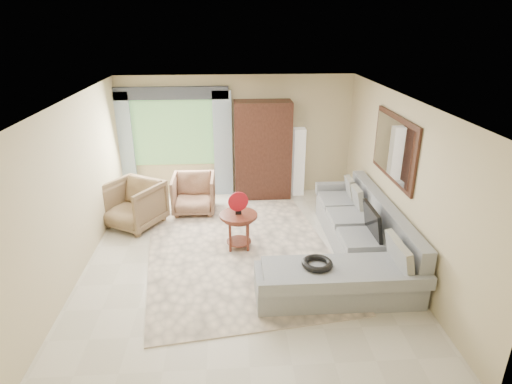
{
  "coord_description": "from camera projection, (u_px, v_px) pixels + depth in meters",
  "views": [
    {
      "loc": [
        -0.18,
        -6.08,
        3.67
      ],
      "look_at": [
        0.25,
        0.35,
        1.05
      ],
      "focal_mm": 30.0,
      "sensor_mm": 36.0,
      "label": 1
    }
  ],
  "objects": [
    {
      "name": "red_disc",
      "position": [
        238.0,
        202.0,
        7.05
      ],
      "size": [
        0.34,
        0.08,
        0.34
      ],
      "primitive_type": "cylinder",
      "rotation": [
        1.57,
        0.0,
        0.17
      ],
      "color": "#A6101A",
      "rests_on": "coffee_table"
    },
    {
      "name": "potted_plant",
      "position": [
        138.0,
        191.0,
        9.15
      ],
      "size": [
        0.49,
        0.44,
        0.5
      ],
      "primitive_type": "imported",
      "rotation": [
        0.0,
        0.0,
        -0.11
      ],
      "color": "#999999",
      "rests_on": "ground"
    },
    {
      "name": "area_rug",
      "position": [
        240.0,
        253.0,
        7.2
      ],
      "size": [
        3.51,
        4.37,
        0.02
      ],
      "primitive_type": "cube",
      "rotation": [
        0.0,
        0.0,
        0.13
      ],
      "color": "beige",
      "rests_on": "ground"
    },
    {
      "name": "floor_lamp",
      "position": [
        299.0,
        162.0,
        9.38
      ],
      "size": [
        0.24,
        0.24,
        1.5
      ],
      "primitive_type": "cube",
      "color": "silver",
      "rests_on": "ground"
    },
    {
      "name": "sectional_sofa",
      "position": [
        353.0,
        246.0,
        6.85
      ],
      "size": [
        2.3,
        3.46,
        0.9
      ],
      "color": "#93979B",
      "rests_on": "ground"
    },
    {
      "name": "tv_screen",
      "position": [
        373.0,
        221.0,
        6.7
      ],
      "size": [
        0.14,
        0.74,
        0.48
      ],
      "primitive_type": "cube",
      "rotation": [
        0.0,
        -0.17,
        0.0
      ],
      "color": "black",
      "rests_on": "sectional_sofa"
    },
    {
      "name": "armchair_left",
      "position": [
        133.0,
        204.0,
        8.01
      ],
      "size": [
        1.29,
        1.3,
        0.87
      ],
      "primitive_type": "imported",
      "rotation": [
        0.0,
        0.0,
        -0.54
      ],
      "color": "brown",
      "rests_on": "ground"
    },
    {
      "name": "curtain_left",
      "position": [
        124.0,
        146.0,
        9.09
      ],
      "size": [
        0.4,
        0.08,
        2.3
      ],
      "primitive_type": "cube",
      "color": "#9EB7CC",
      "rests_on": "ground"
    },
    {
      "name": "curtain_right",
      "position": [
        223.0,
        144.0,
        9.22
      ],
      "size": [
        0.4,
        0.08,
        2.3
      ],
      "primitive_type": "cube",
      "color": "#9EB7CC",
      "rests_on": "ground"
    },
    {
      "name": "garden_hose",
      "position": [
        317.0,
        263.0,
        5.88
      ],
      "size": [
        0.43,
        0.43,
        0.09
      ],
      "primitive_type": "torus",
      "color": "black",
      "rests_on": "sectional_sofa"
    },
    {
      "name": "valance",
      "position": [
        170.0,
        93.0,
        8.76
      ],
      "size": [
        2.4,
        0.12,
        0.26
      ],
      "primitive_type": "cube",
      "color": "#1E232D",
      "rests_on": "wall_back"
    },
    {
      "name": "armoire",
      "position": [
        263.0,
        150.0,
        9.16
      ],
      "size": [
        1.2,
        0.55,
        2.1
      ],
      "primitive_type": "cube",
      "color": "black",
      "rests_on": "ground"
    },
    {
      "name": "wall_mirror",
      "position": [
        394.0,
        148.0,
        6.83
      ],
      "size": [
        0.05,
        1.7,
        1.05
      ],
      "color": "black",
      "rests_on": "wall_right"
    },
    {
      "name": "coffee_table",
      "position": [
        239.0,
        230.0,
        7.25
      ],
      "size": [
        0.64,
        0.64,
        0.64
      ],
      "rotation": [
        0.0,
        0.0,
        -0.4
      ],
      "color": "#441E12",
      "rests_on": "ground"
    },
    {
      "name": "window",
      "position": [
        173.0,
        133.0,
        9.15
      ],
      "size": [
        1.8,
        0.04,
        1.4
      ],
      "primitive_type": "cube",
      "color": "#669E59",
      "rests_on": "wall_back"
    },
    {
      "name": "ground",
      "position": [
        242.0,
        260.0,
        7.01
      ],
      "size": [
        6.0,
        6.0,
        0.0
      ],
      "primitive_type": "plane",
      "color": "silver",
      "rests_on": "ground"
    },
    {
      "name": "armchair_right",
      "position": [
        194.0,
        194.0,
        8.62
      ],
      "size": [
        0.83,
        0.86,
        0.78
      ],
      "primitive_type": "imported",
      "rotation": [
        0.0,
        0.0,
        -0.01
      ],
      "color": "#9D6F56",
      "rests_on": "ground"
    }
  ]
}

